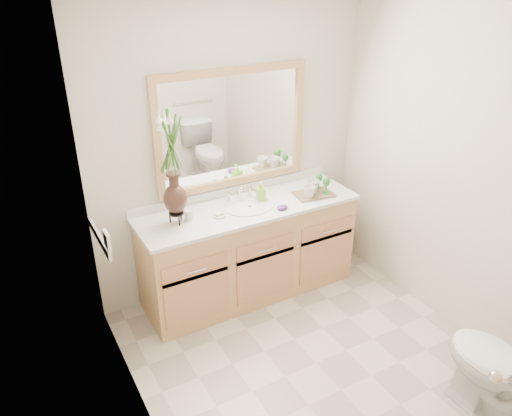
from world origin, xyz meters
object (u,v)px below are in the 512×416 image
flower_vase (171,152)px  tray (313,194)px  toilet (502,372)px  tumbler (189,215)px  soap_bottle (261,192)px

flower_vase → tray: (1.19, -0.10, -0.56)m
toilet → tumbler: (-1.21, 1.95, 0.50)m
flower_vase → tray: 1.32m
toilet → tumbler: bearing=-58.1°
flower_vase → tumbler: size_ratio=10.32×
tray → flower_vase: bearing=-177.2°
tumbler → tray: bearing=-5.2°
toilet → tray: tray is taller
toilet → soap_bottle: (-0.56, 1.99, 0.54)m
tumbler → tray: size_ratio=0.25×
flower_vase → tray: size_ratio=2.62×
flower_vase → soap_bottle: (0.75, 0.04, -0.50)m
flower_vase → soap_bottle: bearing=2.7°
tray → tumbler: bearing=-177.6°
flower_vase → tray: flower_vase is taller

